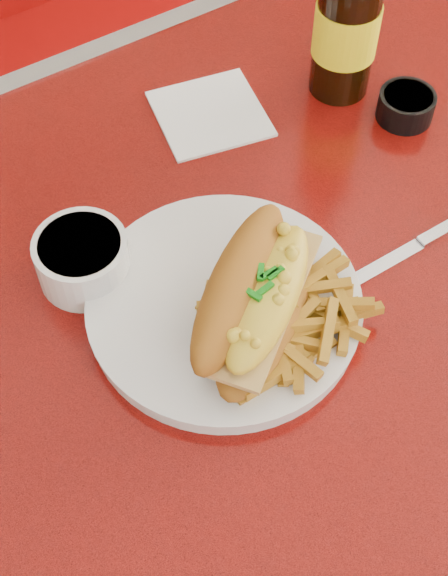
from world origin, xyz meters
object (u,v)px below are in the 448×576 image
beer_bottle (349,9)px  knife (413,247)px  dinner_plate (224,305)px  gravy_ramekin (83,258)px  diner_table (269,346)px  booth_bench_far (31,135)px  mac_hoagie (257,298)px  sauce_cup_right (406,105)px  fork (279,272)px

beer_bottle → knife: beer_bottle is taller
dinner_plate → gravy_ramekin: 0.15m
dinner_plate → knife: size_ratio=1.68×
beer_bottle → diner_table: bearing=-140.3°
booth_bench_far → knife: booth_bench_far is taller
diner_table → mac_hoagie: 0.23m
sauce_cup_right → beer_bottle: beer_bottle is taller
dinner_plate → fork: bearing=-0.6°
fork → knife: fork is taller
diner_table → gravy_ramekin: (-0.17, 0.09, 0.19)m
mac_hoagie → sauce_cup_right: bearing=-10.3°
fork → sauce_cup_right: sauce_cup_right is taller
mac_hoagie → gravy_ramekin: size_ratio=1.81×
mac_hoagie → sauce_cup_right: 0.35m
gravy_ramekin → sauce_cup_right: size_ratio=1.46×
diner_table → fork: bearing=-120.3°
fork → beer_bottle: beer_bottle is taller
sauce_cup_right → dinner_plate: bearing=-160.4°
booth_bench_far → knife: bearing=-81.4°
knife → mac_hoagie: bearing=177.9°
beer_bottle → dinner_plate: bearing=-145.7°
diner_table → sauce_cup_right: size_ratio=15.02×
booth_bench_far → dinner_plate: (-0.07, -0.83, 0.49)m
gravy_ramekin → knife: gravy_ramekin is taller
dinner_plate → gravy_ramekin: (-0.09, 0.11, 0.02)m
diner_table → sauce_cup_right: (0.25, 0.10, 0.18)m
sauce_cup_right → fork: bearing=-156.0°
diner_table → fork: fork is taller
mac_hoagie → booth_bench_far: bearing=49.9°
gravy_ramekin → knife: size_ratio=0.63×
beer_bottle → fork: bearing=-138.8°
dinner_plate → beer_bottle: size_ratio=1.09×
beer_bottle → knife: (-0.09, -0.24, -0.11)m
dinner_plate → mac_hoagie: size_ratio=1.47×
fork → beer_bottle: (0.23, 0.20, 0.09)m
sauce_cup_right → diner_table: bearing=-158.8°
booth_bench_far → knife: 1.00m
beer_bottle → knife: bearing=-109.7°
diner_table → fork: size_ratio=8.28×
mac_hoagie → beer_bottle: bearing=3.9°
mac_hoagie → fork: mac_hoagie is taller
sauce_cup_right → knife: bearing=-127.2°
booth_bench_far → dinner_plate: booth_bench_far is taller
sauce_cup_right → beer_bottle: 0.13m
dinner_plate → mac_hoagie: 0.06m
booth_bench_far → mac_hoagie: 1.02m
diner_table → mac_hoagie: (-0.06, -0.05, 0.22)m
fork → diner_table: bearing=-29.0°
diner_table → beer_bottle: beer_bottle is taller
knife → diner_table: bearing=155.5°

